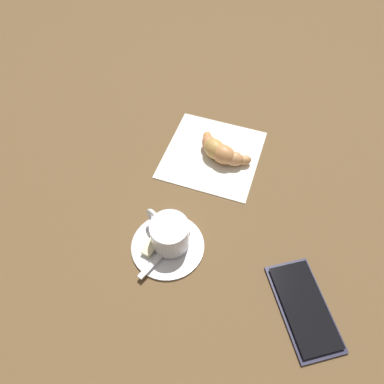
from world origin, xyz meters
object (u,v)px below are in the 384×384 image
espresso_cup (169,233)px  napkin (212,154)px  croissant (220,151)px  cell_phone (304,307)px  sugar_packet (155,240)px  teaspoon (172,242)px  saucer (168,245)px

espresso_cup → napkin: espresso_cup is taller
croissant → cell_phone: bearing=27.3°
sugar_packet → croissant: size_ratio=0.56×
teaspoon → napkin: (-0.21, 0.05, -0.01)m
saucer → espresso_cup: (-0.01, 0.00, 0.03)m
napkin → sugar_packet: bearing=-21.0°
saucer → napkin: 0.22m
teaspoon → sugar_packet: bearing=-91.0°
croissant → saucer: bearing=-19.9°
teaspoon → cell_phone: size_ratio=0.65×
teaspoon → cell_phone: (0.08, 0.21, -0.01)m
espresso_cup → cell_phone: (0.09, 0.22, -0.03)m
saucer → sugar_packet: (-0.00, -0.02, 0.01)m
espresso_cup → sugar_packet: (0.00, -0.02, -0.02)m
napkin → croissant: (0.01, 0.02, 0.02)m
cell_phone → teaspoon: bearing=-111.2°
saucer → napkin: bearing=164.5°
sugar_packet → cell_phone: sugar_packet is taller
napkin → cell_phone: cell_phone is taller
saucer → teaspoon: 0.01m
sugar_packet → cell_phone: (0.08, 0.24, -0.01)m
teaspoon → saucer: bearing=-72.9°
saucer → napkin: (-0.21, 0.06, -0.00)m
sugar_packet → napkin: 0.22m
teaspoon → cell_phone: teaspoon is taller
espresso_cup → cell_phone: size_ratio=0.47×
cell_phone → sugar_packet: bearing=-108.9°
espresso_cup → napkin: (-0.21, 0.06, -0.03)m
saucer → croissant: size_ratio=1.14×
espresso_cup → cell_phone: 0.24m
sugar_packet → croissant: croissant is taller
cell_phone → napkin: bearing=-151.0°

